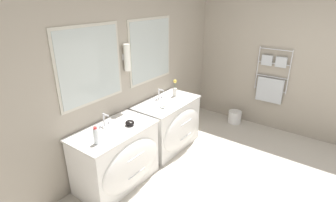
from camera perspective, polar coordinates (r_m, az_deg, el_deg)
The scene contains 11 objects.
wall_back at distance 3.84m, azimuth -8.48°, elevation 6.10°, with size 5.87×0.17×2.60m.
wall_right at distance 5.08m, azimuth 20.35°, elevation 8.74°, with size 0.13×4.39×2.60m.
vanity_left at distance 3.54m, azimuth -10.87°, elevation -11.88°, with size 1.09×0.68×0.80m.
vanity_right at distance 4.26m, azimuth 0.24°, elevation -5.11°, with size 1.09×0.68×0.80m.
faucet_left at distance 3.43m, azimuth -13.65°, elevation -4.08°, with size 0.17×0.11×0.18m.
faucet_right at distance 4.17m, azimuth -1.88°, elevation 1.43°, with size 0.17×0.11×0.18m.
toiletry_bottle at distance 3.05m, azimuth -15.41°, elevation -7.34°, with size 0.06×0.06×0.21m.
amenity_bowl at distance 3.40m, azimuth -8.32°, elevation -4.74°, with size 0.12×0.12×0.07m.
flower_vase at distance 4.30m, azimuth 1.52°, elevation 2.56°, with size 0.07×0.07×0.29m.
soap_dish at distance 3.89m, azimuth -0.83°, elevation -1.21°, with size 0.11×0.08×0.04m.
waste_bin at distance 5.33m, azimuth 14.33°, elevation -3.32°, with size 0.25×0.25×0.24m.
Camera 1 is at (-2.62, -0.32, 2.37)m, focal length 28.00 mm.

